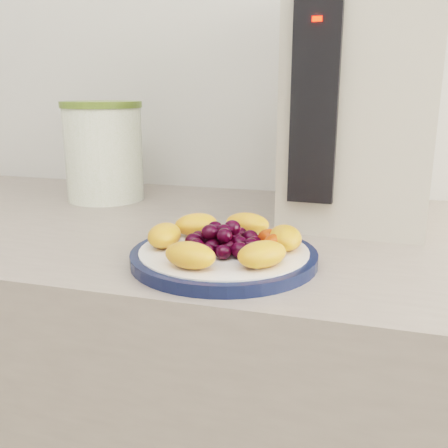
% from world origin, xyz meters
% --- Properties ---
extents(plate_rim, '(0.23, 0.23, 0.01)m').
position_xyz_m(plate_rim, '(-0.03, 1.03, 0.91)').
color(plate_rim, '#10193B').
rests_on(plate_rim, counter).
extents(plate_face, '(0.21, 0.21, 0.02)m').
position_xyz_m(plate_face, '(-0.03, 1.03, 0.91)').
color(plate_face, white).
rests_on(plate_face, counter).
extents(canister, '(0.19, 0.19, 0.18)m').
position_xyz_m(canister, '(-0.36, 1.33, 0.99)').
color(canister, '#537311').
rests_on(canister, counter).
extents(canister_lid, '(0.20, 0.20, 0.01)m').
position_xyz_m(canister_lid, '(-0.36, 1.33, 1.08)').
color(canister_lid, '#5B722C').
rests_on(canister_lid, canister).
extents(appliance_body, '(0.23, 0.31, 0.38)m').
position_xyz_m(appliance_body, '(0.12, 1.33, 1.09)').
color(appliance_body, beige).
rests_on(appliance_body, counter).
extents(appliance_panel, '(0.07, 0.02, 0.28)m').
position_xyz_m(appliance_panel, '(0.06, 1.18, 1.09)').
color(appliance_panel, black).
rests_on(appliance_panel, appliance_body).
extents(appliance_led, '(0.01, 0.01, 0.01)m').
position_xyz_m(appliance_led, '(0.06, 1.16, 1.20)').
color(appliance_led, '#FF0C05').
rests_on(appliance_led, appliance_panel).
extents(fruit_plate, '(0.20, 0.20, 0.03)m').
position_xyz_m(fruit_plate, '(-0.02, 1.04, 0.93)').
color(fruit_plate, orange).
rests_on(fruit_plate, plate_face).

